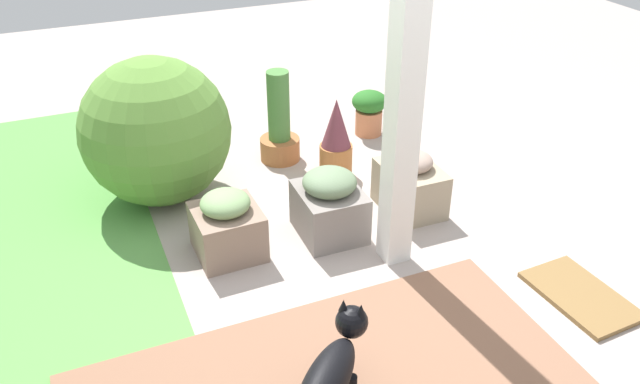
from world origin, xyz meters
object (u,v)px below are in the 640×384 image
object	(u,v)px
doormat	(580,295)
round_shrub	(156,131)
stone_planter_near	(329,205)
terracotta_pot_spiky	(336,140)
porch_pillar	(405,88)
terracotta_pot_tall	(279,129)
stone_planter_nearest	(410,185)
terracotta_pot_broad	(369,110)
stone_planter_mid	(227,226)
dog	(330,375)

from	to	relation	value
doormat	round_shrub	bearing A→B (deg)	43.70
stone_planter_near	terracotta_pot_spiky	bearing A→B (deg)	-27.29
stone_planter_near	round_shrub	distance (m)	1.28
porch_pillar	terracotta_pot_tall	distance (m)	1.70
stone_planter_near	round_shrub	size ratio (longest dim) A/B	0.45
stone_planter_nearest	doormat	distance (m)	1.28
stone_planter_near	doormat	distance (m)	1.55
terracotta_pot_broad	terracotta_pot_spiky	world-z (taller)	terracotta_pot_spiky
round_shrub	stone_planter_mid	bearing A→B (deg)	-164.36
terracotta_pot_spiky	round_shrub	bearing A→B (deg)	81.35
terracotta_pot_tall	terracotta_pot_spiky	bearing A→B (deg)	-143.33
terracotta_pot_tall	dog	bearing A→B (deg)	165.07
stone_planter_near	doormat	bearing A→B (deg)	-137.61
stone_planter_mid	terracotta_pot_tall	bearing A→B (deg)	-34.41
stone_planter_nearest	terracotta_pot_spiky	world-z (taller)	terracotta_pot_spiky
stone_planter_nearest	terracotta_pot_spiky	bearing A→B (deg)	22.63
porch_pillar	terracotta_pot_spiky	size ratio (longest dim) A/B	3.62
doormat	porch_pillar	bearing A→B (deg)	45.89
round_shrub	terracotta_pot_broad	distance (m)	1.84
terracotta_pot_tall	stone_planter_nearest	bearing A→B (deg)	-151.48
terracotta_pot_spiky	dog	size ratio (longest dim) A/B	1.08
dog	terracotta_pot_spiky	bearing A→B (deg)	-24.92
terracotta_pot_broad	porch_pillar	bearing A→B (deg)	158.36
stone_planter_mid	stone_planter_near	bearing A→B (deg)	-93.95
round_shrub	doormat	bearing A→B (deg)	-136.30
porch_pillar	terracotta_pot_spiky	xyz separation A→B (m)	(1.07, -0.10, -0.81)
stone_planter_near	stone_planter_mid	xyz separation A→B (m)	(0.05, 0.65, -0.02)
stone_planter_mid	terracotta_pot_broad	size ratio (longest dim) A/B	1.13
terracotta_pot_spiky	stone_planter_mid	bearing A→B (deg)	122.49
stone_planter_nearest	stone_planter_near	size ratio (longest dim) A/B	1.03
terracotta_pot_spiky	doormat	distance (m)	1.97
terracotta_pot_tall	dog	size ratio (longest dim) A/B	1.28
terracotta_pot_tall	doormat	distance (m)	2.44
terracotta_pot_spiky	dog	world-z (taller)	terracotta_pot_spiky
porch_pillar	round_shrub	distance (m)	1.80
stone_planter_mid	terracotta_pot_spiky	world-z (taller)	terracotta_pot_spiky
stone_planter_near	dog	world-z (taller)	dog
terracotta_pot_spiky	dog	bearing A→B (deg)	155.08
stone_planter_mid	round_shrub	bearing A→B (deg)	15.64
stone_planter_nearest	dog	world-z (taller)	dog
stone_planter_near	terracotta_pot_tall	bearing A→B (deg)	-3.09
terracotta_pot_tall	terracotta_pot_broad	xyz separation A→B (m)	(0.14, -0.84, -0.05)
round_shrub	stone_planter_nearest	bearing A→B (deg)	-118.60
terracotta_pot_spiky	porch_pillar	bearing A→B (deg)	174.91
porch_pillar	doormat	bearing A→B (deg)	-134.11
round_shrub	terracotta_pot_broad	size ratio (longest dim) A/B	2.67
stone_planter_near	terracotta_pot_spiky	size ratio (longest dim) A/B	0.75
porch_pillar	terracotta_pot_broad	xyz separation A→B (m)	(1.61, -0.64, -0.88)
porch_pillar	terracotta_pot_spiky	world-z (taller)	porch_pillar
stone_planter_nearest	doormat	xyz separation A→B (m)	(-1.19, -0.42, -0.18)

